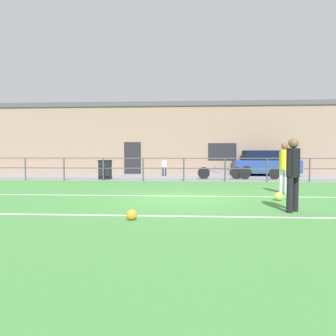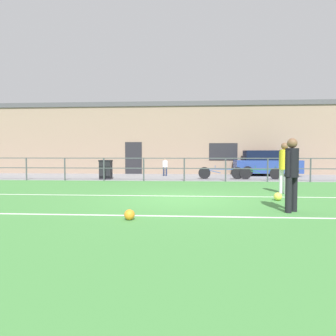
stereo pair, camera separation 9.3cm
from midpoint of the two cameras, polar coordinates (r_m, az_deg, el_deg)
ground at (r=9.31m, az=2.15°, el=-5.87°), size 60.00×44.00×0.04m
field_line_touchline at (r=10.00m, az=2.26°, el=-5.14°), size 36.00×0.11×0.00m
field_line_hash at (r=6.85m, az=1.62°, el=-8.79°), size 36.00×0.11×0.00m
pavement_strip at (r=17.76m, az=2.85°, el=-1.68°), size 48.00×5.00×0.02m
perimeter_fence at (r=15.22m, az=2.73°, el=0.37°), size 36.07×0.07×1.15m
clubhouse_facade at (r=21.43m, az=3.00°, el=5.38°), size 28.00×2.56×4.72m
player_goalkeeper at (r=7.76m, az=21.59°, el=-0.38°), size 0.37×0.36×1.72m
player_striker at (r=11.25m, az=20.30°, el=0.56°), size 0.30×0.44×1.73m
soccer_ball_match at (r=6.49m, az=-7.09°, el=-8.49°), size 0.22×0.22×0.22m
soccer_ball_spare at (r=9.59m, az=19.31°, el=-4.93°), size 0.24×0.24×0.24m
spectator_child at (r=18.51m, az=-0.84°, el=0.44°), size 0.30×0.19×1.09m
parked_car_red at (r=19.77m, az=17.19°, el=0.77°), size 3.83×1.78×1.52m
bicycle_parked_0 at (r=16.80m, az=16.26°, el=-0.92°), size 2.12×0.04×0.71m
bicycle_parked_1 at (r=16.52m, az=9.36°, el=-0.86°), size 2.35×0.04×0.73m
trash_bin_0 at (r=16.50m, az=-11.60°, el=-0.28°), size 0.62×0.53×1.00m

